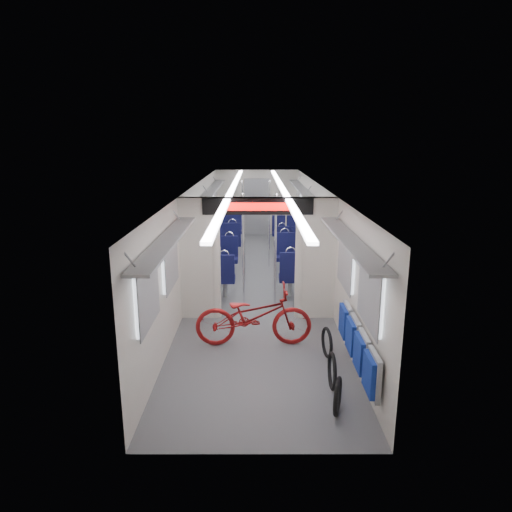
# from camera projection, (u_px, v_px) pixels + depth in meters

# --- Properties ---
(carriage) EXTENTS (12.00, 12.02, 2.31)m
(carriage) POSITION_uv_depth(u_px,v_px,m) (257.00, 224.00, 10.13)
(carriage) COLOR #515456
(carriage) RESTS_ON ground
(bicycle) EXTENTS (1.93, 0.73, 1.00)m
(bicycle) POSITION_uv_depth(u_px,v_px,m) (254.00, 316.00, 7.48)
(bicycle) COLOR maroon
(bicycle) RESTS_ON ground
(flip_bench) EXTENTS (0.12, 2.13, 0.54)m
(flip_bench) POSITION_uv_depth(u_px,v_px,m) (357.00, 344.00, 6.26)
(flip_bench) COLOR gray
(flip_bench) RESTS_ON carriage
(bike_hoop_a) EXTENTS (0.20, 0.48, 0.49)m
(bike_hoop_a) POSITION_uv_depth(u_px,v_px,m) (337.00, 398.00, 5.61)
(bike_hoop_a) COLOR black
(bike_hoop_a) RESTS_ON ground
(bike_hoop_b) EXTENTS (0.05, 0.53, 0.53)m
(bike_hoop_b) POSITION_uv_depth(u_px,v_px,m) (332.00, 373.00, 6.19)
(bike_hoop_b) COLOR black
(bike_hoop_b) RESTS_ON ground
(bike_hoop_c) EXTENTS (0.12, 0.49, 0.49)m
(bike_hoop_c) POSITION_uv_depth(u_px,v_px,m) (327.00, 344.00, 7.11)
(bike_hoop_c) COLOR black
(bike_hoop_c) RESTS_ON ground
(seat_bay_near_left) EXTENTS (0.90, 2.04, 1.09)m
(seat_bay_near_left) POSITION_uv_depth(u_px,v_px,m) (217.00, 263.00, 10.57)
(seat_bay_near_left) COLOR #0C0D36
(seat_bay_near_left) RESTS_ON ground
(seat_bay_near_right) EXTENTS (0.94, 2.20, 1.14)m
(seat_bay_near_right) POSITION_uv_depth(u_px,v_px,m) (297.00, 261.00, 10.70)
(seat_bay_near_right) COLOR #0C0D36
(seat_bay_near_right) RESTS_ON ground
(seat_bay_far_left) EXTENTS (0.95, 2.25, 1.15)m
(seat_bay_far_left) POSITION_uv_depth(u_px,v_px,m) (227.00, 232.00, 14.05)
(seat_bay_far_left) COLOR #0C0D36
(seat_bay_far_left) RESTS_ON ground
(seat_bay_far_right) EXTENTS (0.89, 1.99, 1.08)m
(seat_bay_far_right) POSITION_uv_depth(u_px,v_px,m) (288.00, 235.00, 13.78)
(seat_bay_far_right) COLOR #0C0D36
(seat_bay_far_right) RESTS_ON ground
(stanchion_near_left) EXTENTS (0.04, 0.04, 2.30)m
(stanchion_near_left) POSITION_uv_depth(u_px,v_px,m) (244.00, 250.00, 9.21)
(stanchion_near_left) COLOR silver
(stanchion_near_left) RESTS_ON ground
(stanchion_near_right) EXTENTS (0.05, 0.05, 2.30)m
(stanchion_near_right) POSITION_uv_depth(u_px,v_px,m) (275.00, 251.00, 9.13)
(stanchion_near_right) COLOR silver
(stanchion_near_right) RESTS_ON ground
(stanchion_far_left) EXTENTS (0.04, 0.04, 2.30)m
(stanchion_far_left) POSITION_uv_depth(u_px,v_px,m) (243.00, 225.00, 11.97)
(stanchion_far_left) COLOR silver
(stanchion_far_left) RESTS_ON ground
(stanchion_far_right) EXTENTS (0.04, 0.04, 2.30)m
(stanchion_far_right) POSITION_uv_depth(u_px,v_px,m) (269.00, 224.00, 12.02)
(stanchion_far_right) COLOR silver
(stanchion_far_right) RESTS_ON ground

